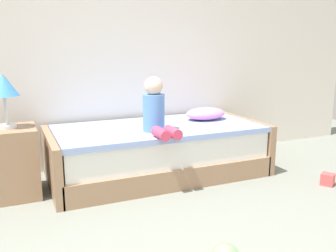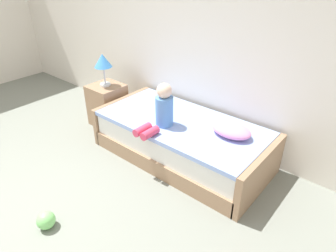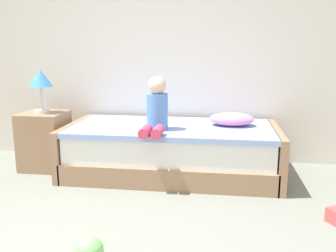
% 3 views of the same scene
% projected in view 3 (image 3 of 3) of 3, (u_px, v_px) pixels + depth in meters
% --- Properties ---
extents(wall_rear, '(7.20, 0.10, 2.90)m').
position_uv_depth(wall_rear, '(122.00, 30.00, 4.14)').
color(wall_rear, silver).
rests_on(wall_rear, ground).
extents(bed, '(2.11, 1.00, 0.50)m').
position_uv_depth(bed, '(172.00, 150.00, 3.72)').
color(bed, '#997556').
rests_on(bed, ground).
extents(nightstand, '(0.44, 0.44, 0.60)m').
position_uv_depth(nightstand, '(45.00, 141.00, 3.89)').
color(nightstand, '#997556').
rests_on(nightstand, ground).
extents(table_lamp, '(0.24, 0.24, 0.45)m').
position_uv_depth(table_lamp, '(41.00, 80.00, 3.76)').
color(table_lamp, silver).
rests_on(table_lamp, nightstand).
extents(child_figure, '(0.20, 0.51, 0.50)m').
position_uv_depth(child_figure, '(156.00, 109.00, 3.42)').
color(child_figure, '#598CD1').
rests_on(child_figure, bed).
extents(pillow, '(0.44, 0.30, 0.13)m').
position_uv_depth(pillow, '(232.00, 119.00, 3.67)').
color(pillow, '#EA8CC6').
rests_on(pillow, bed).
extents(toy_ball, '(0.17, 0.17, 0.17)m').
position_uv_depth(toy_ball, '(90.00, 251.00, 2.18)').
color(toy_ball, '#7FD872').
rests_on(toy_ball, ground).
extents(toy_block, '(0.15, 0.15, 0.11)m').
position_uv_depth(toy_block, '(336.00, 216.00, 2.70)').
color(toy_block, '#E54C4C').
rests_on(toy_block, ground).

